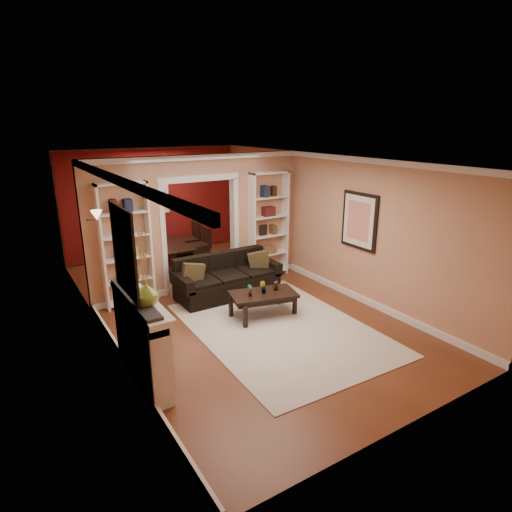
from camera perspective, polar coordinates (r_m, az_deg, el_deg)
floor at (r=8.11m, az=-3.57°, el=-6.58°), size 8.00×8.00×0.00m
ceiling at (r=7.43m, az=-3.97°, el=12.82°), size 8.00×8.00×0.00m
wall_back at (r=11.27m, az=-13.55°, el=7.00°), size 8.00×0.00×8.00m
wall_front at (r=4.73m, az=20.20°, el=-7.94°), size 8.00×0.00×8.00m
wall_left at (r=6.93m, az=-20.36°, el=0.04°), size 0.00×8.00×8.00m
wall_right at (r=8.91m, az=9.12°, el=4.61°), size 0.00×8.00×8.00m
partition_wall at (r=8.70m, az=-7.53°, el=4.38°), size 4.50×0.15×2.70m
red_back_panel at (r=11.24m, az=-13.49°, el=6.83°), size 4.44×0.04×2.64m
dining_window at (r=11.17m, az=-13.50°, el=7.96°), size 0.78×0.03×0.98m
area_rug at (r=7.23m, az=3.28°, el=-9.62°), size 2.71×3.73×0.01m
sofa at (r=8.41m, az=-3.85°, el=-2.69°), size 2.07×0.89×0.81m
pillow_left at (r=8.03m, az=-8.43°, el=-2.33°), size 0.42×0.12×0.42m
pillow_right at (r=8.68m, az=0.45°, el=-0.65°), size 0.41×0.31×0.41m
coffee_table at (r=7.60m, az=0.95°, el=-6.45°), size 1.25×0.86×0.43m
plant_left at (r=7.34m, az=-0.79°, el=-4.57°), size 0.14×0.12×0.22m
plant_center at (r=7.47m, az=0.97°, el=-4.19°), size 0.15×0.15×0.21m
plant_right at (r=7.62m, az=2.65°, el=-3.93°), size 0.10×0.10×0.17m
bookshelf_left at (r=8.10m, az=-16.96°, el=1.31°), size 0.90×0.30×2.30m
bookshelf_right at (r=9.34m, az=1.65°, el=4.15°), size 0.90×0.30×2.30m
fireplace at (r=5.89m, az=-14.82°, el=-10.63°), size 0.32×1.70×1.16m
vase at (r=5.32m, az=-14.46°, el=-4.88°), size 0.39×0.39×0.32m
mirror at (r=5.40m, az=-17.22°, el=0.60°), size 0.03×0.95×1.10m
wall_sconce at (r=7.36m, az=-20.91°, el=4.82°), size 0.18×0.18×0.22m
framed_art at (r=8.13m, az=13.58°, el=4.56°), size 0.04×0.85×1.05m
dining_table at (r=10.47m, az=-11.22°, el=0.21°), size 1.44×0.81×0.51m
dining_chair_nw at (r=9.98m, az=-13.58°, el=0.11°), size 0.52×0.52×0.81m
dining_chair_ne at (r=10.34m, az=-7.85°, el=1.37°), size 0.52×0.52×0.92m
dining_chair_sw at (r=10.52m, az=-14.66°, el=1.17°), size 0.58×0.58×0.90m
dining_chair_se at (r=10.87m, az=-9.16°, el=2.13°), size 0.58×0.58×0.93m
chandelier at (r=9.95m, az=-11.35°, el=9.74°), size 0.50×0.50×0.30m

